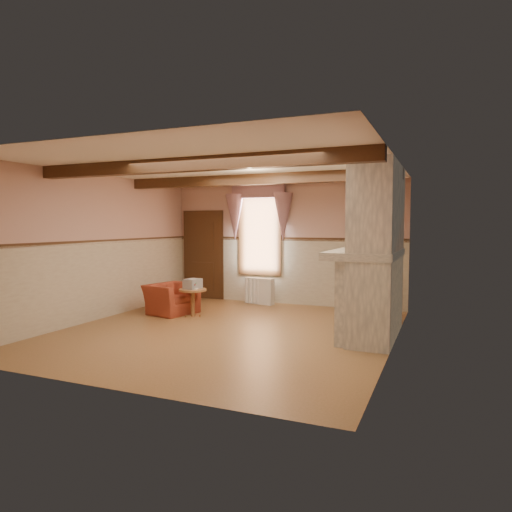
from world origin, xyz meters
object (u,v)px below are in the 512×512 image
at_px(bowl, 365,248).
at_px(mantel_clock, 372,243).
at_px(oil_lamp, 369,241).
at_px(armchair, 172,299).
at_px(side_table, 193,303).
at_px(radiator, 259,291).

relative_size(bowl, mantel_clock, 1.42).
bearing_deg(oil_lamp, armchair, 179.31).
bearing_deg(side_table, armchair, 170.92).
height_order(radiator, bowl, bowl).
bearing_deg(bowl, mantel_clock, 90.00).
distance_m(armchair, mantel_clock, 4.18).
bearing_deg(armchair, side_table, -86.38).
distance_m(radiator, mantel_clock, 3.37).
bearing_deg(oil_lamp, radiator, 146.99).
bearing_deg(side_table, oil_lamp, 0.67).
height_order(armchair, radiator, armchair).
xyz_separation_m(radiator, mantel_clock, (2.74, -1.53, 1.22)).
xyz_separation_m(radiator, bowl, (2.74, -2.21, 1.16)).
distance_m(mantel_clock, oil_lamp, 0.26).
height_order(mantel_clock, oil_lamp, oil_lamp).
xyz_separation_m(armchair, oil_lamp, (3.99, -0.05, 1.25)).
distance_m(armchair, bowl, 4.18).
height_order(side_table, oil_lamp, oil_lamp).
bearing_deg(side_table, radiator, 69.06).
bearing_deg(armchair, radiator, -23.09).
xyz_separation_m(mantel_clock, oil_lamp, (0.00, -0.26, 0.04)).
distance_m(radiator, bowl, 3.71).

